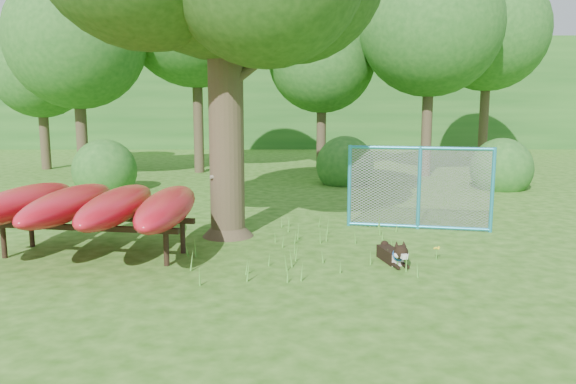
{
  "coord_description": "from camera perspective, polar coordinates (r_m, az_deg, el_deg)",
  "views": [
    {
      "loc": [
        0.17,
        -8.35,
        2.53
      ],
      "look_at": [
        0.2,
        1.2,
        1.0
      ],
      "focal_mm": 35.0,
      "sensor_mm": 36.0,
      "label": 1
    }
  ],
  "objects": [
    {
      "name": "wildflower_clump",
      "position": [
        9.45,
        14.89,
        -5.64
      ],
      "size": [
        0.1,
        0.09,
        0.22
      ],
      "rotation": [
        0.0,
        0.0,
        0.04
      ],
      "color": "#529C33",
      "rests_on": "ground"
    },
    {
      "name": "wooded_hillside",
      "position": [
        36.36,
        -0.45,
        9.85
      ],
      "size": [
        80.0,
        12.0,
        6.0
      ],
      "primitive_type": "cube",
      "color": "#215A1D",
      "rests_on": "ground"
    },
    {
      "name": "ground",
      "position": [
        8.73,
        -1.3,
        -7.75
      ],
      "size": [
        80.0,
        80.0,
        0.0
      ],
      "primitive_type": "plane",
      "color": "#245410",
      "rests_on": "ground"
    },
    {
      "name": "bg_tree_e",
      "position": [
        23.84,
        19.7,
        15.1
      ],
      "size": [
        4.6,
        4.6,
        7.55
      ],
      "color": "#3A2F1F",
      "rests_on": "ground"
    },
    {
      "name": "shrub_left",
      "position": [
        16.87,
        -18.03,
        0.03
      ],
      "size": [
        1.8,
        1.8,
        1.8
      ],
      "primitive_type": "sphere",
      "color": "#215A1D",
      "rests_on": "ground"
    },
    {
      "name": "bg_tree_a",
      "position": [
        19.63,
        -20.71,
        14.25
      ],
      "size": [
        4.4,
        4.4,
        6.7
      ],
      "color": "#3A2F1F",
      "rests_on": "ground"
    },
    {
      "name": "fence_section",
      "position": [
        11.51,
        13.17,
        0.41
      ],
      "size": [
        2.81,
        0.69,
        2.79
      ],
      "rotation": [
        0.0,
        0.0,
        -0.22
      ],
      "color": "#2A9DC6",
      "rests_on": "ground"
    },
    {
      "name": "wooden_post",
      "position": [
        10.55,
        -6.89,
        -0.8
      ],
      "size": [
        0.37,
        0.21,
        1.38
      ],
      "rotation": [
        0.0,
        0.0,
        0.4
      ],
      "color": "#6B6250",
      "rests_on": "ground"
    },
    {
      "name": "bg_tree_f",
      "position": [
        23.27,
        -23.88,
        11.3
      ],
      "size": [
        3.6,
        3.6,
        5.55
      ],
      "color": "#3A2F1F",
      "rests_on": "ground"
    },
    {
      "name": "bg_tree_c",
      "position": [
        21.45,
        3.47,
        13.31
      ],
      "size": [
        4.0,
        4.0,
        6.12
      ],
      "color": "#3A2F1F",
      "rests_on": "ground"
    },
    {
      "name": "shrub_mid",
      "position": [
        17.63,
        5.78,
        0.81
      ],
      "size": [
        1.8,
        1.8,
        1.8
      ],
      "primitive_type": "sphere",
      "color": "#215A1D",
      "rests_on": "ground"
    },
    {
      "name": "shrub_right",
      "position": [
        17.72,
        20.76,
        0.3
      ],
      "size": [
        1.8,
        1.8,
        1.8
      ],
      "primitive_type": "sphere",
      "color": "#215A1D",
      "rests_on": "ground"
    },
    {
      "name": "bg_tree_b",
      "position": [
        20.83,
        -9.37,
        17.5
      ],
      "size": [
        5.2,
        5.2,
        8.22
      ],
      "color": "#3A2F1F",
      "rests_on": "ground"
    },
    {
      "name": "kayak_rack",
      "position": [
        9.79,
        -19.22,
        -1.27
      ],
      "size": [
        3.47,
        3.67,
        1.12
      ],
      "rotation": [
        0.0,
        0.0,
        -0.16
      ],
      "color": "black",
      "rests_on": "ground"
    },
    {
      "name": "bg_tree_d",
      "position": [
        20.11,
        14.29,
        16.14
      ],
      "size": [
        4.8,
        4.8,
        7.5
      ],
      "color": "#3A2F1F",
      "rests_on": "ground"
    },
    {
      "name": "husky_dog",
      "position": [
        9.09,
        10.7,
        -6.24
      ],
      "size": [
        0.39,
        0.97,
        0.43
      ],
      "rotation": [
        0.0,
        0.0,
        0.22
      ],
      "color": "black",
      "rests_on": "ground"
    }
  ]
}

